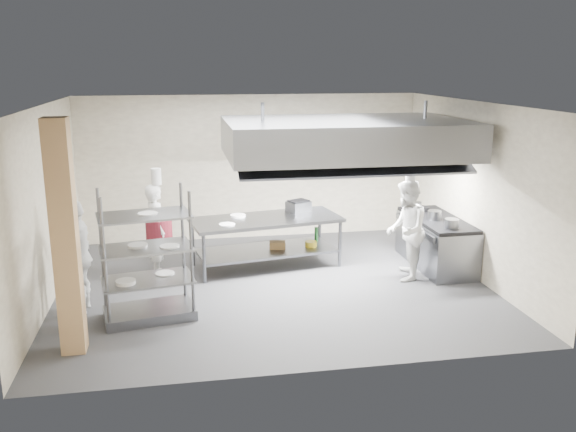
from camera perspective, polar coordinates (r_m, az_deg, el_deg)
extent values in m
plane|color=#313133|center=(10.28, -1.37, -6.48)|extent=(7.00, 7.00, 0.00)
plane|color=silver|center=(9.64, -1.47, 10.44)|extent=(7.00, 7.00, 0.00)
plane|color=#A29780|center=(12.78, -3.49, 4.55)|extent=(7.00, 0.00, 7.00)
plane|color=#A29780|center=(9.96, -21.75, 0.82)|extent=(0.00, 6.00, 6.00)
plane|color=#A29780|center=(10.94, 17.03, 2.33)|extent=(0.00, 6.00, 6.00)
cube|color=tan|center=(8.03, -20.13, -2.06)|extent=(0.30, 0.30, 3.00)
cube|color=slate|center=(10.36, 5.39, 7.31)|extent=(4.00, 2.50, 0.60)
cube|color=white|center=(10.20, 0.44, 5.45)|extent=(1.60, 0.12, 0.04)
cube|color=white|center=(10.68, 10.03, 5.63)|extent=(1.60, 0.12, 0.04)
cube|color=slate|center=(12.95, 4.56, 4.67)|extent=(1.50, 0.28, 0.04)
cube|color=slate|center=(10.97, -2.07, -0.35)|extent=(2.82, 1.55, 0.06)
cube|color=slate|center=(11.12, -2.05, -3.24)|extent=(2.59, 1.40, 0.04)
cube|color=slate|center=(11.45, 13.65, -2.51)|extent=(0.80, 2.00, 0.84)
cube|color=black|center=(11.33, 13.78, -0.33)|extent=(0.78, 1.96, 0.06)
imported|color=silver|center=(10.79, -12.16, -1.28)|extent=(0.51, 0.66, 1.62)
imported|color=silver|center=(10.54, 10.99, -1.31)|extent=(0.91, 1.01, 1.72)
imported|color=silver|center=(9.52, -19.06, -3.55)|extent=(0.52, 1.04, 1.71)
cube|color=slate|center=(11.41, 0.98, 0.89)|extent=(0.50, 0.46, 0.19)
cube|color=olive|center=(11.16, -0.99, -2.73)|extent=(0.32, 0.24, 0.13)
cylinder|color=gray|center=(11.17, 13.54, 0.08)|extent=(0.24, 0.24, 0.17)
cylinder|color=white|center=(9.04, -12.99, -5.67)|extent=(0.28, 0.28, 0.05)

